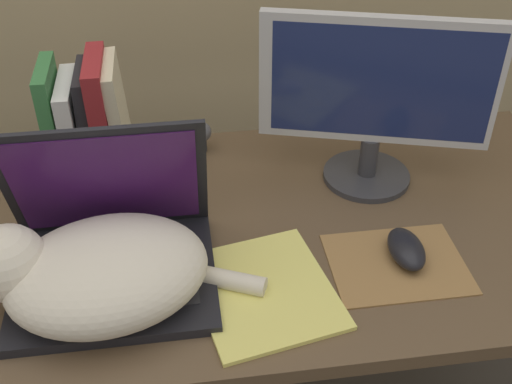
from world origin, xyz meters
name	(u,v)px	position (x,y,z in m)	size (l,w,h in m)	color
desk	(220,260)	(0.00, 0.33, 0.66)	(1.42, 0.65, 0.74)	brown
laptop	(112,249)	(-0.18, 0.24, 0.79)	(0.32, 0.27, 0.27)	black
cat	(94,271)	(-0.20, 0.17, 0.81)	(0.45, 0.29, 0.16)	beige
external_monitor	(376,97)	(0.31, 0.44, 0.92)	(0.42, 0.17, 0.34)	#333338
mousepad	(397,264)	(0.29, 0.19, 0.74)	(0.23, 0.18, 0.00)	olive
computer_mouse	(406,249)	(0.31, 0.20, 0.76)	(0.06, 0.10, 0.04)	black
book_row	(88,119)	(-0.23, 0.56, 0.85)	(0.16, 0.16, 0.23)	#387A42
notepad	(264,291)	(0.06, 0.16, 0.74)	(0.25, 0.28, 0.01)	#E5DB6B
webcam	(201,133)	(-0.01, 0.59, 0.78)	(0.04, 0.04, 0.07)	#232328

